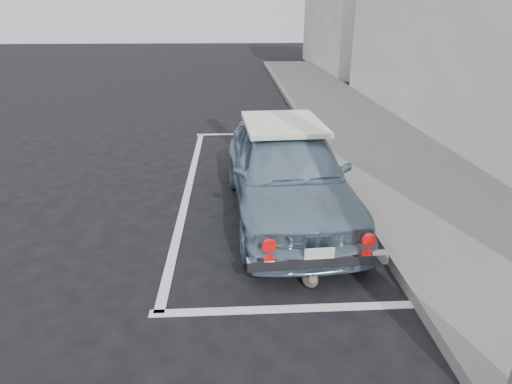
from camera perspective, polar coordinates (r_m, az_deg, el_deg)
ground at (r=5.08m, az=-1.68°, el=-12.03°), size 80.00×80.00×0.00m
sidewalk at (r=7.53m, az=22.97°, el=-1.06°), size 2.80×40.00×0.15m
pline_rear at (r=4.71m, az=4.81°, el=-15.25°), size 3.00×0.12×0.01m
pline_front at (r=11.06m, az=-0.01°, el=7.77°), size 3.00×0.12×0.01m
pline_side at (r=7.77m, az=-8.95°, el=0.72°), size 0.12×7.00×0.01m
retro_coupe at (r=6.43m, az=4.11°, el=2.89°), size 1.88×4.21×1.40m
cat at (r=5.02m, az=7.26°, el=-11.28°), size 0.20×0.43×0.23m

